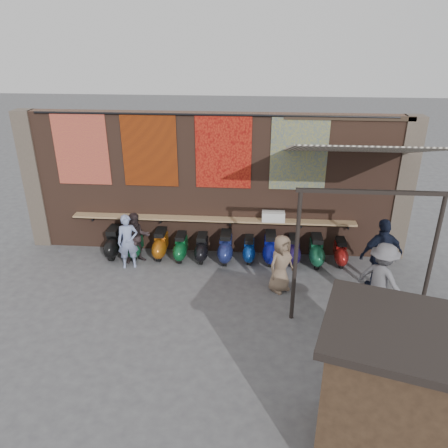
{
  "coord_description": "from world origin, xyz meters",
  "views": [
    {
      "loc": [
        1.22,
        -8.88,
        6.02
      ],
      "look_at": [
        0.42,
        1.2,
        1.47
      ],
      "focal_mm": 35.0,
      "sensor_mm": 36.0,
      "label": 1
    }
  ],
  "objects_px": {
    "diner_left": "(128,242)",
    "shopper_grey": "(381,280)",
    "scooter_stool_9": "(316,251)",
    "scooter_stool_5": "(226,247)",
    "scooter_stool_2": "(161,244)",
    "scooter_stool_6": "(249,250)",
    "scooter_stool_3": "(181,247)",
    "shelf_box": "(273,216)",
    "scooter_stool_10": "(340,252)",
    "diner_right": "(137,238)",
    "shopper_navy": "(381,255)",
    "scooter_stool_7": "(270,248)",
    "market_stall": "(401,402)",
    "scooter_stool_1": "(136,245)",
    "scooter_stool_4": "(202,248)",
    "shopper_tan": "(281,264)",
    "scooter_stool_8": "(293,250)",
    "scooter_stool_0": "(114,242)"
  },
  "relations": [
    {
      "from": "shopper_tan",
      "to": "shelf_box",
      "type": "bearing_deg",
      "value": 53.63
    },
    {
      "from": "scooter_stool_9",
      "to": "shopper_grey",
      "type": "xyz_separation_m",
      "value": [
        1.16,
        -2.2,
        0.47
      ]
    },
    {
      "from": "scooter_stool_9",
      "to": "diner_left",
      "type": "relative_size",
      "value": 0.56
    },
    {
      "from": "scooter_stool_5",
      "to": "scooter_stool_6",
      "type": "bearing_deg",
      "value": 5.09
    },
    {
      "from": "scooter_stool_8",
      "to": "shopper_navy",
      "type": "bearing_deg",
      "value": -30.02
    },
    {
      "from": "scooter_stool_2",
      "to": "scooter_stool_3",
      "type": "xyz_separation_m",
      "value": [
        0.6,
        -0.09,
        -0.03
      ]
    },
    {
      "from": "scooter_stool_10",
      "to": "diner_right",
      "type": "height_order",
      "value": "diner_right"
    },
    {
      "from": "scooter_stool_4",
      "to": "diner_left",
      "type": "distance_m",
      "value": 2.05
    },
    {
      "from": "diner_right",
      "to": "shopper_navy",
      "type": "relative_size",
      "value": 0.78
    },
    {
      "from": "diner_left",
      "to": "scooter_stool_4",
      "type": "bearing_deg",
      "value": -0.47
    },
    {
      "from": "scooter_stool_0",
      "to": "scooter_stool_10",
      "type": "height_order",
      "value": "scooter_stool_0"
    },
    {
      "from": "scooter_stool_7",
      "to": "scooter_stool_9",
      "type": "relative_size",
      "value": 1.02
    },
    {
      "from": "scooter_stool_10",
      "to": "shopper_grey",
      "type": "distance_m",
      "value": 2.37
    },
    {
      "from": "scooter_stool_5",
      "to": "market_stall",
      "type": "relative_size",
      "value": 0.38
    },
    {
      "from": "scooter_stool_3",
      "to": "shopper_tan",
      "type": "bearing_deg",
      "value": -27.19
    },
    {
      "from": "scooter_stool_6",
      "to": "scooter_stool_2",
      "type": "bearing_deg",
      "value": 179.19
    },
    {
      "from": "scooter_stool_7",
      "to": "market_stall",
      "type": "bearing_deg",
      "value": -74.14
    },
    {
      "from": "scooter_stool_2",
      "to": "scooter_stool_4",
      "type": "relative_size",
      "value": 1.07
    },
    {
      "from": "shopper_grey",
      "to": "scooter_stool_9",
      "type": "bearing_deg",
      "value": -17.66
    },
    {
      "from": "scooter_stool_3",
      "to": "shelf_box",
      "type": "bearing_deg",
      "value": 7.56
    },
    {
      "from": "scooter_stool_4",
      "to": "shopper_navy",
      "type": "xyz_separation_m",
      "value": [
        4.58,
        -1.12,
        0.57
      ]
    },
    {
      "from": "scooter_stool_4",
      "to": "scooter_stool_5",
      "type": "xyz_separation_m",
      "value": [
        0.67,
        -0.0,
        0.05
      ]
    },
    {
      "from": "scooter_stool_5",
      "to": "scooter_stool_6",
      "type": "relative_size",
      "value": 1.21
    },
    {
      "from": "scooter_stool_7",
      "to": "diner_left",
      "type": "bearing_deg",
      "value": -171.26
    },
    {
      "from": "scooter_stool_1",
      "to": "scooter_stool_4",
      "type": "height_order",
      "value": "scooter_stool_4"
    },
    {
      "from": "shelf_box",
      "to": "market_stall",
      "type": "height_order",
      "value": "market_stall"
    },
    {
      "from": "diner_right",
      "to": "shopper_grey",
      "type": "distance_m",
      "value": 6.4
    },
    {
      "from": "scooter_stool_1",
      "to": "diner_right",
      "type": "height_order",
      "value": "diner_right"
    },
    {
      "from": "diner_left",
      "to": "shopper_grey",
      "type": "xyz_separation_m",
      "value": [
        6.27,
        -1.65,
        0.12
      ]
    },
    {
      "from": "scooter_stool_5",
      "to": "scooter_stool_10",
      "type": "bearing_deg",
      "value": 1.29
    },
    {
      "from": "scooter_stool_6",
      "to": "scooter_stool_9",
      "type": "bearing_deg",
      "value": -1.57
    },
    {
      "from": "diner_right",
      "to": "scooter_stool_9",
      "type": "bearing_deg",
      "value": -24.04
    },
    {
      "from": "scooter_stool_7",
      "to": "shopper_navy",
      "type": "relative_size",
      "value": 0.47
    },
    {
      "from": "scooter_stool_3",
      "to": "shopper_navy",
      "type": "relative_size",
      "value": 0.41
    },
    {
      "from": "scooter_stool_0",
      "to": "scooter_stool_1",
      "type": "distance_m",
      "value": 0.63
    },
    {
      "from": "scooter_stool_6",
      "to": "scooter_stool_9",
      "type": "relative_size",
      "value": 0.84
    },
    {
      "from": "scooter_stool_5",
      "to": "scooter_stool_1",
      "type": "bearing_deg",
      "value": 178.9
    },
    {
      "from": "scooter_stool_0",
      "to": "scooter_stool_6",
      "type": "bearing_deg",
      "value": 0.25
    },
    {
      "from": "scooter_stool_2",
      "to": "scooter_stool_6",
      "type": "relative_size",
      "value": 1.16
    },
    {
      "from": "scooter_stool_3",
      "to": "market_stall",
      "type": "xyz_separation_m",
      "value": [
        4.24,
        -6.03,
        0.78
      ]
    },
    {
      "from": "scooter_stool_5",
      "to": "diner_right",
      "type": "bearing_deg",
      "value": -174.18
    },
    {
      "from": "shopper_tan",
      "to": "scooter_stool_3",
      "type": "bearing_deg",
      "value": 110.93
    },
    {
      "from": "scooter_stool_5",
      "to": "diner_left",
      "type": "bearing_deg",
      "value": -168.29
    },
    {
      "from": "market_stall",
      "to": "diner_left",
      "type": "bearing_deg",
      "value": 151.96
    },
    {
      "from": "shopper_grey",
      "to": "shopper_navy",
      "type": "bearing_deg",
      "value": -58.42
    },
    {
      "from": "scooter_stool_1",
      "to": "market_stall",
      "type": "distance_m",
      "value": 8.26
    },
    {
      "from": "scooter_stool_3",
      "to": "shopper_grey",
      "type": "distance_m",
      "value": 5.43
    },
    {
      "from": "scooter_stool_4",
      "to": "scooter_stool_9",
      "type": "xyz_separation_m",
      "value": [
        3.18,
        0.0,
        0.04
      ]
    },
    {
      "from": "scooter_stool_6",
      "to": "shopper_navy",
      "type": "xyz_separation_m",
      "value": [
        3.26,
        -1.17,
        0.6
      ]
    },
    {
      "from": "diner_left",
      "to": "scooter_stool_1",
      "type": "bearing_deg",
      "value": 70.77
    }
  ]
}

